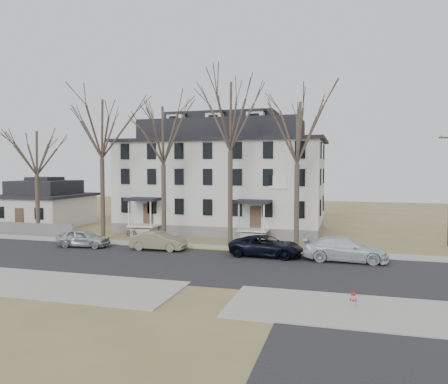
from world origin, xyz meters
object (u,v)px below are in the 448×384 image
(boarding_house, at_px, (222,178))
(car_navy, at_px, (266,247))
(car_silver, at_px, (83,238))
(tree_far_left, at_px, (101,124))
(tree_mid_left, at_px, (163,131))
(tree_center, at_px, (230,111))
(tree_bungalow, at_px, (36,150))
(tree_mid_right, at_px, (297,128))
(fire_hydrant, at_px, (353,300))
(bicycle_left, at_px, (132,233))
(car_tan, at_px, (158,241))
(small_house, at_px, (45,205))
(car_white, at_px, (345,250))

(boarding_house, height_order, car_navy, boarding_house)
(car_silver, xyz_separation_m, car_navy, (14.95, 0.34, 0.01))
(car_silver, height_order, car_navy, car_navy)
(car_silver, bearing_deg, tree_far_left, 5.69)
(tree_mid_left, height_order, tree_center, tree_center)
(tree_bungalow, bearing_deg, tree_far_left, 0.00)
(tree_mid_right, xyz_separation_m, fire_hydrant, (4.20, -14.21, -9.23))
(tree_bungalow, bearing_deg, bicycle_left, 8.25)
(tree_far_left, height_order, tree_center, tree_center)
(tree_mid_left, distance_m, fire_hydrant, 23.10)
(boarding_house, bearing_deg, tree_center, -69.80)
(tree_far_left, bearing_deg, car_tan, -28.71)
(small_house, relative_size, car_navy, 1.63)
(tree_mid_left, xyz_separation_m, tree_bungalow, (-13.00, 0.00, -1.48))
(car_silver, bearing_deg, tree_mid_left, -55.00)
(tree_far_left, relative_size, bicycle_left, 8.99)
(boarding_house, distance_m, tree_center, 10.39)
(tree_mid_left, bearing_deg, car_tan, -72.69)
(tree_center, bearing_deg, tree_far_left, 180.00)
(car_navy, bearing_deg, small_house, 71.91)
(tree_far_left, distance_m, car_navy, 18.91)
(car_navy, bearing_deg, car_silver, 94.08)
(tree_bungalow, height_order, fire_hydrant, tree_bungalow)
(small_house, distance_m, tree_far_left, 15.00)
(small_house, relative_size, bicycle_left, 5.70)
(bicycle_left, bearing_deg, tree_center, -72.60)
(tree_mid_right, distance_m, car_navy, 9.88)
(tree_bungalow, xyz_separation_m, car_navy, (22.79, -4.02, -7.38))
(tree_center, xyz_separation_m, bicycle_left, (-9.82, 1.33, -10.68))
(small_house, relative_size, car_white, 1.53)
(car_tan, bearing_deg, small_house, 58.65)
(tree_mid_right, distance_m, tree_bungalow, 24.54)
(small_house, xyz_separation_m, tree_mid_right, (28.50, -6.20, 7.35))
(small_house, xyz_separation_m, tree_mid_left, (17.00, -6.20, 7.35))
(boarding_house, bearing_deg, tree_bungalow, -152.99)
(tree_center, bearing_deg, car_silver, -158.69)
(tree_bungalow, relative_size, car_tan, 2.48)
(boarding_house, height_order, tree_mid_left, tree_mid_left)
(car_tan, height_order, car_white, car_white)
(car_silver, distance_m, fire_hydrant, 23.08)
(car_tan, bearing_deg, boarding_house, -10.51)
(boarding_house, relative_size, car_white, 3.65)
(small_house, bearing_deg, bicycle_left, -20.26)
(tree_bungalow, height_order, car_silver, tree_bungalow)
(bicycle_left, bearing_deg, small_house, 94.86)
(tree_mid_right, relative_size, tree_bungalow, 1.18)
(tree_far_left, distance_m, tree_mid_left, 6.05)
(small_house, distance_m, tree_mid_right, 30.08)
(boarding_house, xyz_separation_m, tree_mid_left, (-3.00, -8.15, 4.22))
(bicycle_left, bearing_deg, boarding_house, -19.87)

